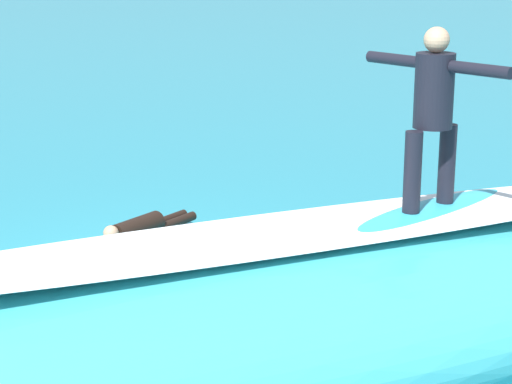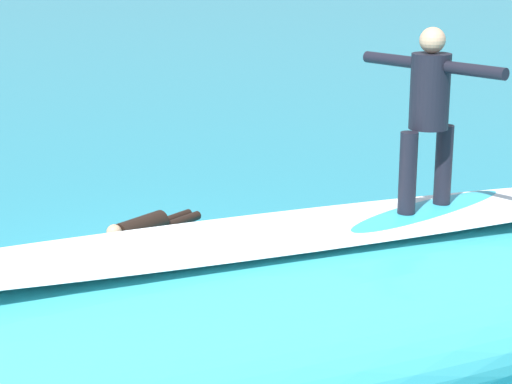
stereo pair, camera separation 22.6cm
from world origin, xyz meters
name	(u,v)px [view 2 (the right image)]	position (x,y,z in m)	size (l,w,h in m)	color
ground_plane	(141,284)	(0.00, 0.00, 0.00)	(120.00, 120.00, 0.00)	teal
wave_crest	(283,316)	(-0.47, 2.87, 0.68)	(9.94, 3.03, 1.37)	teal
wave_foam_lip	(283,232)	(-0.47, 2.87, 1.41)	(8.45, 1.06, 0.08)	white
surfboard_riding	(424,213)	(-1.79, 2.86, 1.41)	(2.21, 0.50, 0.09)	#33B2D1
surfer_riding	(429,105)	(-1.79, 2.86, 2.35)	(0.59, 1.41, 1.53)	black
surfboard_paddling	(141,241)	(-0.36, -1.33, 0.05)	(1.97, 0.51, 0.10)	#33B2D1
surfer_paddling	(147,226)	(-0.47, -1.39, 0.22)	(1.41, 0.97, 0.28)	black
foam_patch_near	(356,270)	(-2.36, 0.61, 0.05)	(0.97, 0.86, 0.10)	white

